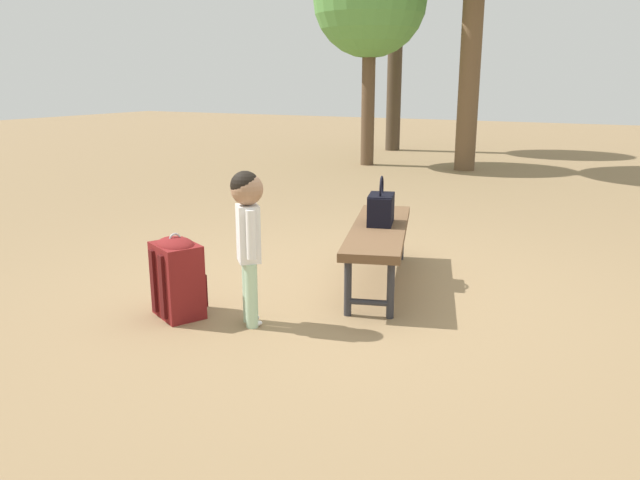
# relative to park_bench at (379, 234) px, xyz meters

# --- Properties ---
(ground_plane) EXTENTS (40.00, 40.00, 0.00)m
(ground_plane) POSITION_rel_park_bench_xyz_m (0.35, -0.15, -0.39)
(ground_plane) COLOR #8C704C
(ground_plane) RESTS_ON ground
(park_bench) EXTENTS (1.65, 0.85, 0.45)m
(park_bench) POSITION_rel_park_bench_xyz_m (0.00, 0.00, 0.00)
(park_bench) COLOR brown
(park_bench) RESTS_ON ground
(handbag) EXTENTS (0.36, 0.26, 0.37)m
(handbag) POSITION_rel_park_bench_xyz_m (-0.09, -0.02, 0.18)
(handbag) COLOR black
(handbag) RESTS_ON park_bench
(child_standing) EXTENTS (0.21, 0.20, 0.99)m
(child_standing) POSITION_rel_park_bench_xyz_m (1.13, -0.42, 0.27)
(child_standing) COLOR #B2D8B2
(child_standing) RESTS_ON ground
(backpack_large) EXTENTS (0.38, 0.41, 0.56)m
(backpack_large) POSITION_rel_park_bench_xyz_m (1.22, -0.92, -0.11)
(backpack_large) COLOR maroon
(backpack_large) RESTS_ON ground
(tree_mid) EXTENTS (1.96, 1.96, 3.83)m
(tree_mid) POSITION_rel_park_bench_xyz_m (-6.27, -2.75, 2.43)
(tree_mid) COLOR brown
(tree_mid) RESTS_ON ground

